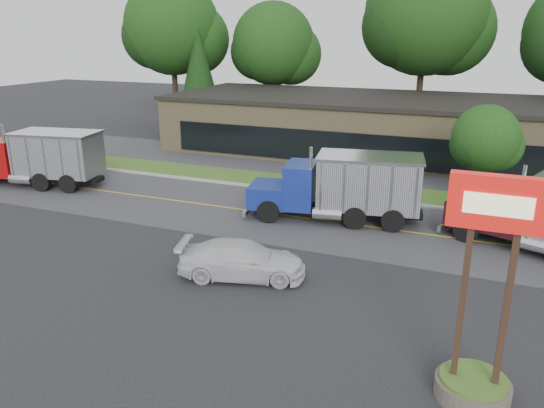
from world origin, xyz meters
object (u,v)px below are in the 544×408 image
Objects in this scene: dump_truck_red at (41,157)px; rally_car at (242,260)px; bilo_sign at (481,329)px; dump_truck_blue at (345,186)px.

rally_car is (16.83, -6.94, -1.10)m from dump_truck_red.
bilo_sign is 0.68× the size of dump_truck_red.
bilo_sign is 0.68× the size of dump_truck_blue.
bilo_sign is at bearing -132.06° from rally_car.
dump_truck_red reaches higher than rally_car.
dump_truck_red is 1.00× the size of dump_truck_blue.
bilo_sign is 27.72m from dump_truck_red.
dump_truck_blue is 1.79× the size of rally_car.
dump_truck_red is 18.24m from rally_car.
dump_truck_red is 18.76m from dump_truck_blue.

